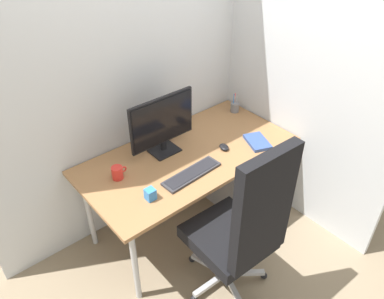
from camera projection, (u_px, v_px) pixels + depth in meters
name	position (u px, v px, depth m)	size (l,w,h in m)	color
ground_plane	(189.00, 222.00, 3.25)	(8.00, 8.00, 0.00)	gray
wall_back	(149.00, 49.00, 2.70)	(2.77, 0.04, 2.80)	silver
wall_side_right	(291.00, 45.00, 2.77)	(0.04, 1.96, 2.80)	silver
desk	(189.00, 160.00, 2.86)	(1.62, 0.82, 0.72)	#996B42
office_chair	(243.00, 228.00, 2.33)	(0.57, 0.60, 1.29)	black
filing_cabinet	(233.00, 169.00, 3.38)	(0.45, 0.47, 0.57)	gray
monitor	(162.00, 123.00, 2.72)	(0.53, 0.17, 0.45)	black
keyboard	(192.00, 174.00, 2.62)	(0.46, 0.15, 0.02)	#333338
mouse	(224.00, 147.00, 2.87)	(0.06, 0.09, 0.03)	black
pen_holder	(235.00, 107.00, 3.31)	(0.07, 0.07, 0.17)	slate
notebook	(257.00, 142.00, 2.93)	(0.14, 0.22, 0.03)	#334C8C
coffee_mug	(118.00, 173.00, 2.57)	(0.11, 0.08, 0.09)	red
desk_clamp_accessory	(150.00, 194.00, 2.41)	(0.06, 0.06, 0.08)	#337FD8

